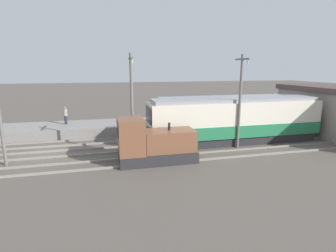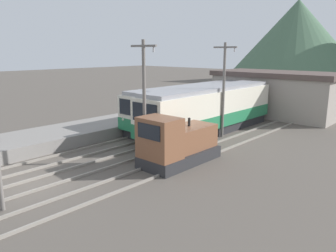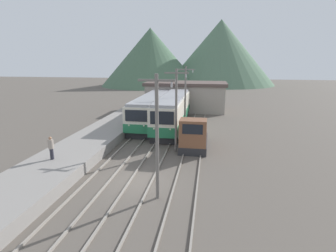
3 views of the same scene
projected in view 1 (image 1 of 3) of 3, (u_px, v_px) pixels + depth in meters
The scene contains 11 objects.
ground_plane at pixel (44, 155), 19.06m from camera, with size 200.00×200.00×0.00m, color #564F47.
platform_left at pixel (58, 130), 24.90m from camera, with size 4.50×54.00×0.86m, color gray.
track_left at pixel (51, 144), 21.51m from camera, with size 1.54×60.00×0.14m.
track_center at pixel (44, 155), 18.86m from camera, with size 1.54×60.00×0.14m.
track_right at pixel (33, 170), 16.01m from camera, with size 1.54×60.00×0.14m.
commuter_train_left at pixel (232, 116), 24.94m from camera, with size 2.84×14.85×3.59m.
commuter_train_center at pixel (235, 122), 21.98m from camera, with size 2.84×14.74×3.78m.
shunting_locomotive at pixel (153, 144), 17.50m from camera, with size 2.40×5.18×3.00m.
catenary_mast_mid at pixel (132, 102), 18.06m from camera, with size 2.00×0.20×7.17m.
catenary_mast_far at pixel (240, 98), 19.98m from camera, with size 2.00×0.20×7.17m.
person_on_platform at pixel (65, 115), 25.14m from camera, with size 0.38×0.38×1.71m.
Camera 1 is at (19.78, 4.44, 6.16)m, focal length 28.00 mm.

